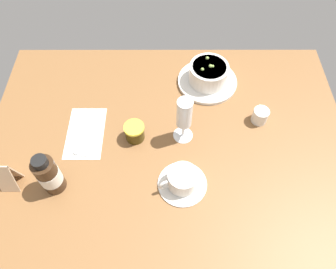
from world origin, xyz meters
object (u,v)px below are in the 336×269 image
Objects in this scene: creamer_jug at (261,115)px; cutlery_setting at (86,134)px; porridge_bowl at (209,75)px; menu_card at (7,175)px; wine_glass at (186,115)px; sauce_bottle_brown at (50,175)px; coffee_cup at (184,180)px; jam_jar at (136,132)px.

cutlery_setting is at bearing 5.64° from creamer_jug.
porridge_bowl is 67.76cm from menu_card.
cutlery_setting is 1.17× the size of wine_glass.
cutlery_setting is at bearing -137.05° from menu_card.
cutlery_setting is 1.28× the size of sauce_bottle_brown.
creamer_jug is at bearing -166.51° from wine_glass.
coffee_cup reaches higher than jam_jar.
creamer_jug is 0.56× the size of menu_card.
coffee_cup is (9.56, 37.80, -0.90)cm from porridge_bowl.
porridge_bowl is at bearing -112.38° from wine_glass.
menu_card is (11.97, -0.58, -1.49)cm from sauce_bottle_brown.
creamer_jug is at bearing -138.24° from coffee_cup.
coffee_cup is 2.37× the size of creamer_jug.
sauce_bottle_brown is at bearing 40.58° from porridge_bowl.
wine_glass is (-29.97, 0.42, 9.95)cm from cutlery_setting.
porridge_bowl is 3.47× the size of creamer_jug.
coffee_cup is at bearing 131.40° from jam_jar.
wine_glass is 50.42cm from menu_card.
creamer_jug is 25.82cm from wine_glass.
jam_jar is at bearing 43.49° from porridge_bowl.
porridge_bowl is 44.34cm from cutlery_setting.
porridge_bowl is 24.20cm from wine_glass.
wine_glass is 16.28cm from jam_jar.
porridge_bowl is 1.06× the size of cutlery_setting.
cutlery_setting is 15.73cm from jam_jar.
jam_jar reaches higher than cutlery_setting.
porridge_bowl is 32.20cm from jam_jar.
creamer_jug is (-15.09, 15.79, -1.19)cm from porridge_bowl.
jam_jar is (23.35, 22.15, -0.88)cm from porridge_bowl.
sauce_bottle_brown is (59.55, 22.28, 4.09)cm from creamer_jug.
coffee_cup is 0.85× the size of wine_glass.
sauce_bottle_brown reaches higher than cutlery_setting.
cutlery_setting is at bearing 28.53° from porridge_bowl.
porridge_bowl is at bearing -136.51° from jam_jar.
jam_jar is at bearing 176.17° from cutlery_setting.
cutlery_setting is 33.80cm from coffee_cup.
creamer_jug is (-53.93, -5.32, 2.22)cm from cutlery_setting.
coffee_cup reaches higher than creamer_jug.
sauce_bottle_brown is 12.08cm from menu_card.
menu_card is (46.87, -0.31, 2.30)cm from coffee_cup.
porridge_bowl is at bearing -46.31° from creamer_jug.
cutlery_setting is 24.51cm from menu_card.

